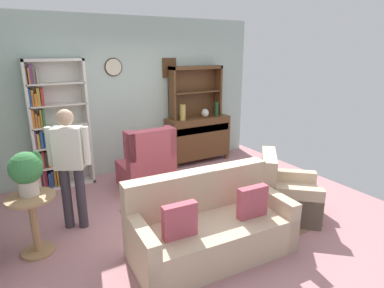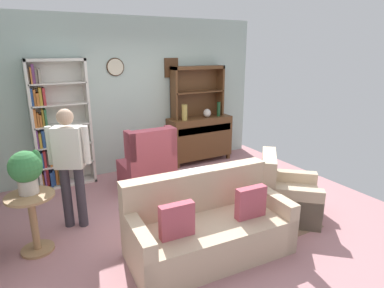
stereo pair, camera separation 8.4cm
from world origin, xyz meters
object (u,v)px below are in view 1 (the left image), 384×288
couch_floral (209,227)px  plant_stand (33,218)px  armchair_floral (285,196)px  person_reading (70,161)px  potted_plant_large (27,170)px  bottle_wine (217,109)px  book_stack (191,190)px  vase_tall (183,112)px  coffee_table (187,197)px  sideboard_hutch (195,85)px  bookshelf (55,128)px  wingback_chair (147,167)px  sideboard (198,137)px  vase_round (205,113)px

couch_floral → plant_stand: bearing=150.2°
armchair_floral → person_reading: (-2.59, 1.15, 0.62)m
potted_plant_large → person_reading: size_ratio=0.31×
bottle_wine → book_stack: bearing=-131.7°
book_stack → vase_tall: bearing=63.8°
person_reading → book_stack: 1.57m
coffee_table → sideboard_hutch: bearing=56.6°
potted_plant_large → person_reading: (0.49, 0.30, -0.08)m
potted_plant_large → coffee_table: 1.94m
person_reading → bookshelf: bearing=87.8°
bookshelf → wingback_chair: size_ratio=2.00×
wingback_chair → sideboard: bearing=28.2°
sideboard → armchair_floral: size_ratio=1.20×
book_stack → wingback_chair: bearing=93.8°
armchair_floral → book_stack: (-1.22, 0.52, 0.17)m
bookshelf → sideboard_hutch: bookshelf is taller
bookshelf → vase_round: 2.80m
coffee_table → plant_stand: bearing=171.8°
sideboard_hutch → wingback_chair: sideboard_hutch is taller
vase_tall → coffee_table: size_ratio=0.38×
sideboard → bottle_wine: bottle_wine is taller
armchair_floral → wingback_chair: size_ratio=1.03×
vase_tall → vase_round: size_ratio=1.77×
wingback_chair → bookshelf: bearing=144.9°
book_stack → armchair_floral: bearing=-22.9°
vase_tall → potted_plant_large: vase_tall is taller
sideboard → couch_floral: sideboard is taller
bookshelf → vase_tall: (2.28, -0.16, 0.06)m
book_stack → coffee_table: bearing=164.0°
sideboard_hutch → bookshelf: bearing=-179.5°
plant_stand → book_stack: (1.87, -0.28, 0.02)m
plant_stand → potted_plant_large: 0.56m
vase_round → book_stack: size_ratio=0.97×
sideboard_hutch → bottle_wine: (0.39, -0.20, -0.49)m
bookshelf → potted_plant_large: bearing=-107.0°
wingback_chair → coffee_table: (0.03, -1.26, -0.03)m
vase_tall → wingback_chair: bearing=-146.7°
wingback_chair → potted_plant_large: potted_plant_large is taller
couch_floral → potted_plant_large: potted_plant_large is taller
couch_floral → coffee_table: 0.73m
wingback_chair → bottle_wine: bearing=20.5°
bottle_wine → potted_plant_large: bearing=-155.7°
sideboard_hutch → armchair_floral: bearing=-93.0°
wingback_chair → potted_plant_large: (-1.77, -0.94, 0.60)m
vase_round → book_stack: vase_round is taller
coffee_table → book_stack: bearing=-16.0°
vase_tall → person_reading: person_reading is taller
bottle_wine → couch_floral: (-1.91, -2.66, -0.75)m
plant_stand → potted_plant_large: potted_plant_large is taller
bottle_wine → potted_plant_large: 3.96m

